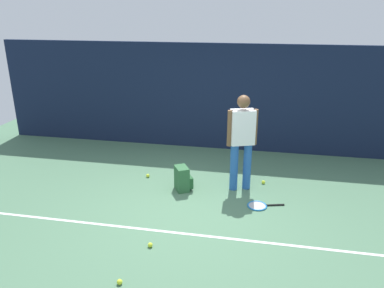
{
  "coord_description": "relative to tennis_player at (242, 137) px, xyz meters",
  "views": [
    {
      "loc": [
        1.08,
        -5.14,
        3.04
      ],
      "look_at": [
        0.0,
        0.4,
        1.0
      ],
      "focal_mm": 35.23,
      "sensor_mm": 36.0,
      "label": 1
    }
  ],
  "objects": [
    {
      "name": "ground_plane",
      "position": [
        -0.76,
        -0.98,
        -0.97
      ],
      "size": [
        12.0,
        12.0,
        0.0
      ],
      "primitive_type": "plane",
      "color": "#4C7556"
    },
    {
      "name": "back_fence",
      "position": [
        -0.76,
        2.02,
        0.21
      ],
      "size": [
        10.0,
        0.1,
        2.35
      ],
      "primitive_type": "cube",
      "color": "#141E38",
      "rests_on": "ground"
    },
    {
      "name": "court_line",
      "position": [
        -0.76,
        -1.6,
        -0.96
      ],
      "size": [
        9.0,
        0.05,
        0.0
      ],
      "primitive_type": "cube",
      "color": "white",
      "rests_on": "ground"
    },
    {
      "name": "tennis_player",
      "position": [
        0.0,
        0.0,
        0.0
      ],
      "size": [
        0.5,
        0.35,
        1.7
      ],
      "rotation": [
        0.0,
        0.0,
        -2.79
      ],
      "color": "#2659A5",
      "rests_on": "ground"
    },
    {
      "name": "tennis_racket",
      "position": [
        0.36,
        -0.59,
        -0.95
      ],
      "size": [
        0.64,
        0.4,
        0.03
      ],
      "rotation": [
        0.0,
        0.0,
        3.41
      ],
      "color": "black",
      "rests_on": "ground"
    },
    {
      "name": "backpack",
      "position": [
        -0.99,
        -0.25,
        -0.76
      ],
      "size": [
        0.37,
        0.36,
        0.44
      ],
      "rotation": [
        0.0,
        0.0,
        2.09
      ],
      "color": "#2D6038",
      "rests_on": "ground"
    },
    {
      "name": "tennis_ball_near_player",
      "position": [
        -1.19,
        -2.77,
        -0.93
      ],
      "size": [
        0.07,
        0.07,
        0.07
      ],
      "primitive_type": "sphere",
      "color": "#CCE033",
      "rests_on": "ground"
    },
    {
      "name": "tennis_ball_by_fence",
      "position": [
        -1.05,
        -2.0,
        -0.93
      ],
      "size": [
        0.07,
        0.07,
        0.07
      ],
      "primitive_type": "sphere",
      "color": "#CCE033",
      "rests_on": "ground"
    },
    {
      "name": "tennis_ball_mid_court",
      "position": [
        0.41,
        0.27,
        -0.93
      ],
      "size": [
        0.07,
        0.07,
        0.07
      ],
      "primitive_type": "sphere",
      "color": "#CCE033",
      "rests_on": "ground"
    },
    {
      "name": "tennis_ball_far_left",
      "position": [
        -1.76,
        0.14,
        -0.93
      ],
      "size": [
        0.07,
        0.07,
        0.07
      ],
      "primitive_type": "sphere",
      "color": "#CCE033",
      "rests_on": "ground"
    }
  ]
}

